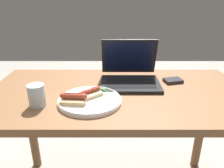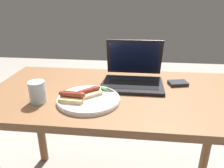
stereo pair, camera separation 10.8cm
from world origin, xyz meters
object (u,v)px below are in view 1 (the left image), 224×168
Objects in this scene: laptop at (130,76)px; plate at (90,100)px; drinking_glass at (37,96)px; external_drive at (173,81)px.

plate is at bearing -130.28° from laptop.
drinking_glass is at bearing -172.00° from plate.
external_drive is at bearing 2.16° from laptop.
drinking_glass reaches higher than plate.
laptop reaches higher than drinking_glass.
laptop reaches higher than plate.
laptop is 3.15× the size of drinking_glass.
external_drive is at bearing 28.95° from plate.
drinking_glass is 0.91× the size of external_drive.
drinking_glass is at bearing -171.23° from external_drive.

